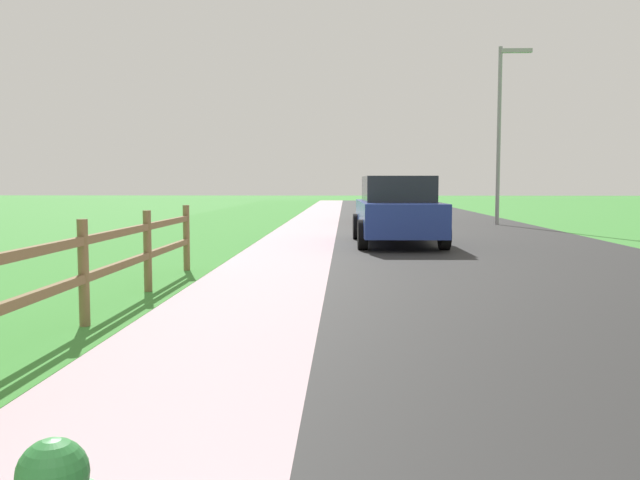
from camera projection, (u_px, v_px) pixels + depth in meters
The scene contains 8 objects.
ground_plane at pixel (338, 224), 25.12m from camera, with size 120.00×120.00×0.00m, color #3C8835.
road_asphalt at pixel (427, 221), 26.97m from camera, with size 7.00×66.00×0.01m, color #292929.
curb_concrete at pixel (264, 221), 27.22m from camera, with size 6.00×66.00×0.01m, color #BB9EA8.
grass_verge at pixel (227, 221), 27.28m from camera, with size 5.00×66.00×0.00m, color #3C8835.
rail_fence at pixel (33, 280), 5.89m from camera, with size 0.11×11.49×1.12m.
parked_suv_blue at pixel (397, 210), 16.68m from camera, with size 2.15×4.76×1.67m.
parked_car_red at pixel (398, 203), 26.30m from camera, with size 2.06×4.88×1.42m.
street_lamp at pixel (502, 120), 24.33m from camera, with size 1.17×0.20×6.34m.
Camera 1 is at (0.28, -0.09, 1.49)m, focal length 38.16 mm.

